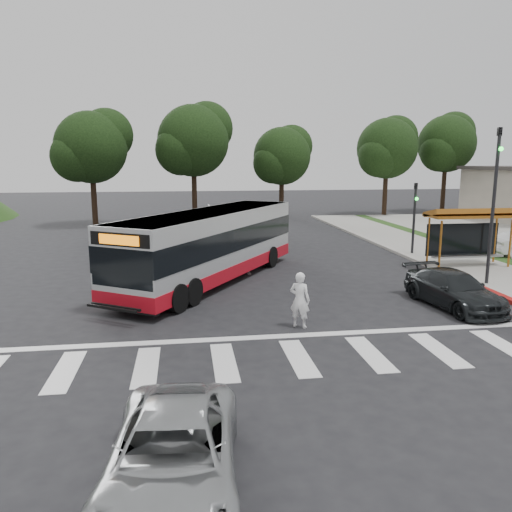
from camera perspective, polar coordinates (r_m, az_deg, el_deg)
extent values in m
plane|color=black|center=(18.30, 1.35, -5.64)|extent=(140.00, 140.00, 0.00)
cube|color=gray|center=(29.34, 20.27, 0.10)|extent=(4.00, 40.00, 0.12)
cube|color=#9E9991|center=(28.44, 16.73, 0.02)|extent=(0.30, 40.00, 0.15)
cube|color=silver|center=(13.67, 4.91, -11.50)|extent=(18.00, 2.60, 0.01)
cylinder|color=#9D5A1A|center=(25.07, 20.31, 1.17)|extent=(0.10, 0.10, 2.30)
cylinder|color=#9D5A1A|center=(26.98, 27.05, 1.30)|extent=(0.10, 0.10, 2.30)
cylinder|color=#9D5A1A|center=(26.12, 19.07, 1.62)|extent=(0.10, 0.10, 2.30)
cylinder|color=#9D5A1A|center=(27.95, 25.65, 1.71)|extent=(0.10, 0.10, 2.30)
cube|color=#9D5A1A|center=(26.32, 23.34, 4.25)|extent=(4.20, 1.60, 0.12)
cube|color=#9D5A1A|center=(26.35, 23.31, 4.59)|extent=(4.20, 1.32, 0.51)
cube|color=black|center=(26.98, 22.48, 1.77)|extent=(3.80, 0.06, 1.60)
cube|color=gray|center=(26.60, 23.02, -0.03)|extent=(3.60, 0.40, 0.08)
cylinder|color=black|center=(22.68, 25.46, 4.89)|extent=(0.14, 0.14, 6.50)
imported|color=black|center=(22.61, 26.04, 11.82)|extent=(0.16, 0.20, 1.00)
sphere|color=#19E533|center=(22.45, 26.22, 10.93)|extent=(0.18, 0.18, 0.18)
cylinder|color=black|center=(28.86, 17.61, 4.00)|extent=(0.14, 0.14, 4.00)
imported|color=black|center=(28.73, 17.78, 6.96)|extent=(0.16, 0.20, 1.00)
sphere|color=#19E533|center=(28.59, 17.89, 6.24)|extent=(0.18, 0.18, 0.18)
cylinder|color=black|center=(49.18, 14.53, 7.15)|extent=(0.44, 0.44, 4.40)
sphere|color=black|center=(49.11, 14.75, 11.80)|extent=(5.60, 5.60, 5.60)
sphere|color=black|center=(50.35, 15.64, 12.87)|extent=(4.20, 4.20, 4.20)
sphere|color=black|center=(48.08, 13.95, 11.03)|extent=(3.92, 3.92, 3.92)
cylinder|color=black|center=(54.01, 20.63, 7.23)|extent=(0.44, 0.44, 4.84)
sphere|color=black|center=(53.97, 20.95, 11.89)|extent=(5.60, 5.60, 5.60)
sphere|color=black|center=(55.29, 21.64, 12.95)|extent=(4.20, 4.20, 4.20)
sphere|color=black|center=(52.87, 20.32, 11.13)|extent=(3.92, 3.92, 3.92)
cylinder|color=black|center=(43.39, -7.05, 7.11)|extent=(0.44, 0.44, 4.84)
sphere|color=black|center=(43.34, -7.19, 12.93)|extent=(6.00, 6.00, 6.00)
sphere|color=black|center=(44.33, -5.65, 14.34)|extent=(4.50, 4.50, 4.50)
sphere|color=black|center=(42.55, -8.58, 11.90)|extent=(4.20, 4.20, 4.20)
cylinder|color=black|center=(46.28, 2.93, 6.87)|extent=(0.44, 0.44, 3.96)
sphere|color=black|center=(46.17, 2.97, 11.33)|extent=(5.20, 5.20, 5.20)
sphere|color=black|center=(47.16, 4.06, 12.40)|extent=(3.90, 3.90, 3.90)
sphere|color=black|center=(45.36, 1.98, 10.55)|extent=(3.64, 3.64, 3.64)
cylinder|color=black|center=(42.00, -18.02, 6.25)|extent=(0.44, 0.44, 4.40)
sphere|color=black|center=(41.91, -18.34, 11.70)|extent=(5.60, 5.60, 5.60)
sphere|color=black|center=(42.60, -16.71, 13.12)|extent=(4.20, 4.20, 4.20)
sphere|color=black|center=(41.38, -19.81, 10.66)|extent=(3.92, 3.92, 3.92)
imported|color=white|center=(15.78, 5.03, -5.01)|extent=(0.78, 0.71, 1.79)
imported|color=black|center=(19.28, 21.66, -3.59)|extent=(2.38, 4.63, 1.28)
imported|color=#9FA2A4|center=(8.56, -9.52, -21.63)|extent=(2.45, 4.64, 1.24)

